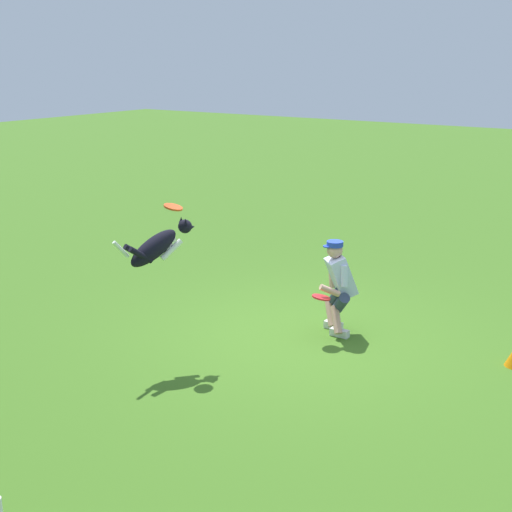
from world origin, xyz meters
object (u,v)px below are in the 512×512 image
dog (158,246)px  frisbee_flying (173,207)px  person (338,284)px  frisbee_held (321,297)px

dog → frisbee_flying: frisbee_flying is taller
person → frisbee_held: bearing=38.4°
frisbee_flying → frisbee_held: (-1.24, -1.44, -1.31)m
dog → frisbee_held: size_ratio=4.18×
dog → person: bearing=-13.7°
person → dog: size_ratio=1.25×
frisbee_flying → frisbee_held: frisbee_flying is taller
dog → frisbee_flying: size_ratio=4.51×
frisbee_flying → frisbee_held: 2.31m
person → frisbee_flying: size_ratio=5.64×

